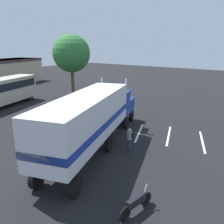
{
  "coord_description": "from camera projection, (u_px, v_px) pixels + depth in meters",
  "views": [
    {
      "loc": [
        -16.16,
        -13.03,
        7.17
      ],
      "look_at": [
        -1.21,
        -1.12,
        1.6
      ],
      "focal_mm": 36.26,
      "sensor_mm": 36.0,
      "label": 1
    }
  ],
  "objects": [
    {
      "name": "lane_stripe_near",
      "position": [
        139.0,
        132.0,
        19.52
      ],
      "size": [
        4.11,
        1.88,
        0.01
      ],
      "primitive_type": "cube",
      "rotation": [
        0.0,
        0.0,
        0.4
      ],
      "color": "silver",
      "rests_on": "ground_plane"
    },
    {
      "name": "ground_plane",
      "position": [
        111.0,
        123.0,
        21.93
      ],
      "size": [
        120.0,
        120.0,
        0.0
      ],
      "primitive_type": "plane",
      "color": "black"
    },
    {
      "name": "motorcycle",
      "position": [
        136.0,
        203.0,
        10.02
      ],
      "size": [
        2.1,
        0.38,
        1.12
      ],
      "color": "black",
      "rests_on": "ground_plane"
    },
    {
      "name": "lane_stripe_mid",
      "position": [
        169.0,
        135.0,
        18.87
      ],
      "size": [
        4.16,
        1.74,
        0.01
      ],
      "primitive_type": "cube",
      "rotation": [
        0.0,
        0.0,
        0.37
      ],
      "color": "silver",
      "rests_on": "ground_plane"
    },
    {
      "name": "semi_truck",
      "position": [
        94.0,
        115.0,
        15.8
      ],
      "size": [
        14.09,
        7.49,
        4.5
      ],
      "color": "#193399",
      "rests_on": "ground_plane"
    },
    {
      "name": "person_bystander",
      "position": [
        130.0,
        138.0,
        16.04
      ],
      "size": [
        0.43,
        0.48,
        1.63
      ],
      "color": "#2D3347",
      "rests_on": "ground_plane"
    },
    {
      "name": "lane_stripe_far",
      "position": [
        202.0,
        141.0,
        17.69
      ],
      "size": [
        4.13,
        1.82,
        0.01
      ],
      "primitive_type": "cube",
      "rotation": [
        0.0,
        0.0,
        0.39
      ],
      "color": "silver",
      "rests_on": "ground_plane"
    },
    {
      "name": "tree_center",
      "position": [
        71.0,
        53.0,
        31.58
      ],
      "size": [
        5.24,
        5.24,
        8.84
      ],
      "color": "brown",
      "rests_on": "ground_plane"
    }
  ]
}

